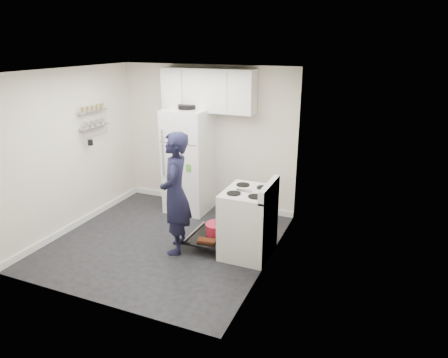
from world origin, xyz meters
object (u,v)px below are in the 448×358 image
at_px(electric_range, 247,223).
at_px(open_oven_door, 213,232).
at_px(refrigerator, 189,161).
at_px(person, 175,194).

relative_size(electric_range, open_oven_door, 1.57).
distance_m(electric_range, refrigerator, 1.89).
height_order(open_oven_door, refrigerator, refrigerator).
bearing_deg(refrigerator, person, -69.89).
xyz_separation_m(refrigerator, person, (0.51, -1.39, -0.04)).
relative_size(electric_range, refrigerator, 0.59).
xyz_separation_m(electric_range, refrigerator, (-1.47, 1.10, 0.44)).
bearing_deg(electric_range, person, -163.30).
bearing_deg(electric_range, refrigerator, 143.24).
bearing_deg(refrigerator, open_oven_door, -48.84).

